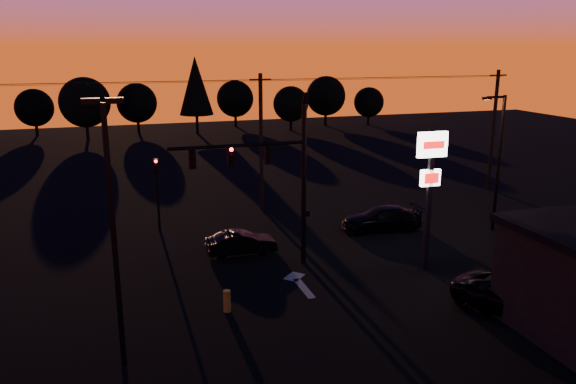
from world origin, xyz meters
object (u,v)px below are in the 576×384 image
(parking_lot_light, at_px, (112,219))
(suv_parked, at_px, (515,297))
(streetlight, at_px, (498,158))
(pylon_sign, at_px, (431,171))
(traffic_signal_mast, at_px, (272,170))
(secondary_signal, at_px, (157,184))
(car_right, at_px, (382,219))
(bollard, at_px, (227,301))
(car_mid, at_px, (241,243))

(parking_lot_light, xyz_separation_m, suv_parked, (15.44, -0.88, -4.58))
(streetlight, bearing_deg, pylon_sign, -149.92)
(traffic_signal_mast, distance_m, parking_lot_light, 10.19)
(secondary_signal, relative_size, car_right, 0.91)
(pylon_sign, relative_size, bollard, 7.28)
(streetlight, height_order, suv_parked, streetlight)
(parking_lot_light, distance_m, pylon_sign, 15.19)
(secondary_signal, height_order, car_right, secondary_signal)
(suv_parked, bearing_deg, car_right, 64.57)
(pylon_sign, bearing_deg, secondary_signal, 140.23)
(traffic_signal_mast, xyz_separation_m, car_right, (7.78, 3.57, -4.24))
(traffic_signal_mast, height_order, car_mid, traffic_signal_mast)
(car_right, xyz_separation_m, suv_parked, (0.26, -11.45, -0.00))
(traffic_signal_mast, height_order, secondary_signal, traffic_signal_mast)
(bollard, xyz_separation_m, suv_parked, (11.23, -3.70, 0.23))
(bollard, relative_size, car_mid, 0.25)
(traffic_signal_mast, xyz_separation_m, pylon_sign, (7.10, -2.49, -0.02))
(streetlight, relative_size, bollard, 8.57)
(streetlight, relative_size, car_mid, 2.16)
(pylon_sign, height_order, suv_parked, pylon_sign)
(parking_lot_light, height_order, pylon_sign, parking_lot_light)
(pylon_sign, height_order, streetlight, streetlight)
(secondary_signal, bearing_deg, traffic_signal_mast, -56.81)
(secondary_signal, bearing_deg, pylon_sign, -39.77)
(car_mid, relative_size, suv_parked, 0.74)
(streetlight, xyz_separation_m, suv_parked, (-5.97, -9.38, -3.73))
(secondary_signal, height_order, suv_parked, secondary_signal)
(secondary_signal, bearing_deg, suv_parked, -49.90)
(parking_lot_light, xyz_separation_m, bollard, (4.21, 2.81, -4.80))
(traffic_signal_mast, bearing_deg, secondary_signal, 123.19)
(suv_parked, bearing_deg, bollard, 135.04)
(parking_lot_light, xyz_separation_m, pylon_sign, (14.50, 4.50, -0.36))
(traffic_signal_mast, distance_m, bollard, 6.90)
(car_right, bearing_deg, streetlight, 79.21)
(traffic_signal_mast, distance_m, pylon_sign, 7.52)
(pylon_sign, relative_size, streetlight, 0.85)
(car_right, bearing_deg, secondary_signal, -99.63)
(parking_lot_light, bearing_deg, bollard, 33.76)
(secondary_signal, distance_m, car_mid, 6.90)
(secondary_signal, xyz_separation_m, bollard, (1.71, -11.67, -2.39))
(parking_lot_light, bearing_deg, car_mid, 55.61)
(traffic_signal_mast, xyz_separation_m, car_mid, (-1.12, 2.18, -4.33))
(parking_lot_light, height_order, car_mid, parking_lot_light)
(streetlight, xyz_separation_m, car_mid, (-15.13, 0.68, -3.81))
(traffic_signal_mast, relative_size, car_mid, 2.31)
(parking_lot_light, relative_size, pylon_sign, 1.34)
(secondary_signal, height_order, parking_lot_light, parking_lot_light)
(parking_lot_light, relative_size, suv_parked, 1.83)
(traffic_signal_mast, height_order, suv_parked, traffic_signal_mast)
(bollard, relative_size, car_right, 0.19)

